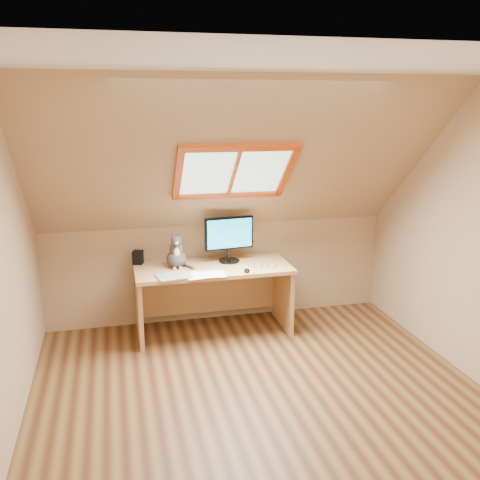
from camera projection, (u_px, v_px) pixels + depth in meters
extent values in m
plane|color=brown|center=(265.00, 404.00, 4.01)|extent=(3.50, 3.50, 0.00)
cube|color=tan|center=(395.00, 368.00, 2.07)|extent=(3.50, 0.02, 2.40)
cube|color=tan|center=(219.00, 271.00, 5.54)|extent=(3.50, 0.02, 1.00)
cube|color=silver|center=(314.00, 61.00, 2.69)|extent=(3.50, 1.95, 0.02)
cube|color=tan|center=(236.00, 163.00, 4.51)|extent=(3.50, 1.56, 1.41)
cube|color=#B2E0CC|center=(234.00, 171.00, 4.60)|extent=(0.90, 0.53, 0.48)
cube|color=#CB4413|center=(234.00, 171.00, 4.60)|extent=(1.02, 0.64, 0.59)
cube|color=tan|center=(213.00, 268.00, 5.12)|extent=(1.48, 0.65, 0.04)
cube|color=tan|center=(139.00, 308.00, 5.04)|extent=(0.04, 0.58, 0.64)
cube|color=tan|center=(283.00, 295.00, 5.37)|extent=(0.04, 0.58, 0.64)
cube|color=tan|center=(208.00, 291.00, 5.48)|extent=(1.38, 0.03, 0.45)
cylinder|color=black|center=(229.00, 261.00, 5.26)|extent=(0.21, 0.21, 0.02)
cylinder|color=black|center=(229.00, 254.00, 5.25)|extent=(0.03, 0.03, 0.11)
cube|color=black|center=(229.00, 233.00, 5.19)|extent=(0.49, 0.09, 0.32)
cube|color=blue|center=(230.00, 234.00, 5.17)|extent=(0.45, 0.06, 0.28)
ellipsoid|color=#494440|center=(176.00, 259.00, 5.08)|extent=(0.19, 0.23, 0.16)
ellipsoid|color=#494440|center=(176.00, 250.00, 5.04)|extent=(0.13, 0.13, 0.17)
ellipsoid|color=silver|center=(177.00, 253.00, 4.99)|extent=(0.06, 0.03, 0.10)
ellipsoid|color=#494440|center=(176.00, 241.00, 4.98)|extent=(0.10, 0.09, 0.09)
sphere|color=silver|center=(177.00, 243.00, 4.94)|extent=(0.04, 0.04, 0.04)
cone|color=#494440|center=(173.00, 236.00, 4.98)|extent=(0.05, 0.05, 0.06)
cone|color=#494440|center=(179.00, 235.00, 4.99)|extent=(0.05, 0.05, 0.06)
cube|color=black|center=(138.00, 257.00, 5.18)|extent=(0.12, 0.12, 0.13)
cube|color=#B2B2B7|center=(174.00, 276.00, 4.80)|extent=(0.33, 0.26, 0.01)
ellipsoid|color=black|center=(247.00, 270.00, 4.94)|extent=(0.07, 0.11, 0.03)
cube|color=white|center=(202.00, 276.00, 4.84)|extent=(0.33, 0.27, 0.00)
cube|color=white|center=(202.00, 275.00, 4.84)|extent=(0.32, 0.24, 0.00)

